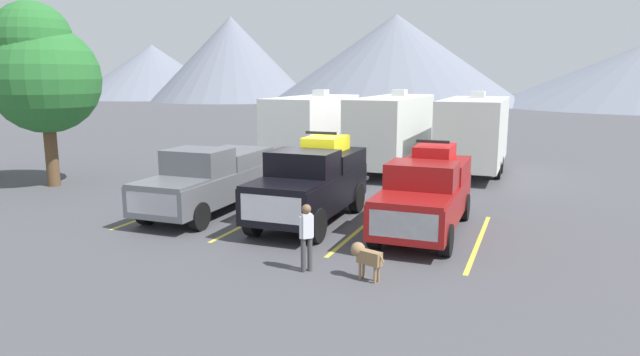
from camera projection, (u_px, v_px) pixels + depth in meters
name	position (u px, v px, depth m)	size (l,w,h in m)	color
ground_plane	(316.00, 218.00, 17.13)	(240.00, 240.00, 0.00)	#47474C
pickup_truck_a	(210.00, 178.00, 17.84)	(2.14, 5.73, 2.11)	#595B60
pickup_truck_b	(312.00, 181.00, 16.56)	(2.18, 5.26, 2.64)	black
pickup_truck_c	(426.00, 192.00, 15.57)	(2.11, 5.44, 2.49)	maroon
lot_stripe_a	(170.00, 209.00, 18.34)	(0.12, 5.50, 0.01)	gold
lot_stripe_b	(258.00, 218.00, 17.14)	(0.12, 5.50, 0.01)	gold
lot_stripe_c	(360.00, 229.00, 15.94)	(0.12, 5.50, 0.01)	gold
lot_stripe_d	(479.00, 241.00, 14.74)	(0.12, 5.50, 0.01)	gold
camper_trailer_a	(313.00, 127.00, 26.11)	(2.47, 7.85, 3.65)	white
camper_trailer_b	(393.00, 128.00, 25.50)	(2.37, 9.10, 3.67)	silver
camper_trailer_c	(474.00, 131.00, 24.33)	(2.57, 7.65, 3.63)	silver
person_a	(307.00, 233.00, 12.34)	(0.29, 0.29, 1.55)	#3F3F42
dog	(364.00, 255.00, 11.95)	(0.82, 0.45, 0.79)	olive
tree_a	(42.00, 70.00, 21.28)	(4.15, 4.15, 7.09)	brown
mountain_ridge	(504.00, 65.00, 82.44)	(153.24, 44.46, 14.15)	slate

